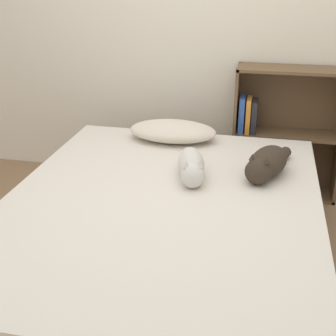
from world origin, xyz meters
The scene contains 7 objects.
ground_plane centered at (0.00, 0.00, 0.00)m, with size 8.00×8.00×0.00m, color #846647.
wall_back centered at (0.00, 1.38, 1.25)m, with size 8.00×0.06×2.50m.
bed centered at (0.00, 0.00, 0.25)m, with size 1.57×2.00×0.50m.
pillow centered at (-0.11, 0.81, 0.56)m, with size 0.56×0.32×0.12m.
cat_light centered at (0.10, 0.27, 0.56)m, with size 0.21×0.49×0.15m.
cat_dark centered at (0.49, 0.38, 0.57)m, with size 0.28×0.48×0.16m.
bookshelf centered at (0.59, 1.25, 0.47)m, with size 0.74×0.26×0.91m.
Camera 1 is at (0.45, -1.96, 1.56)m, focal length 50.00 mm.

